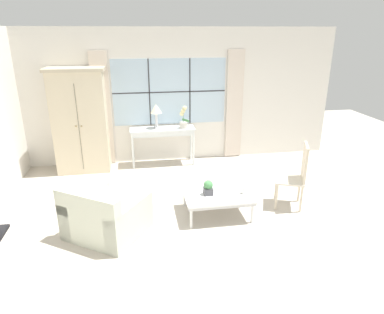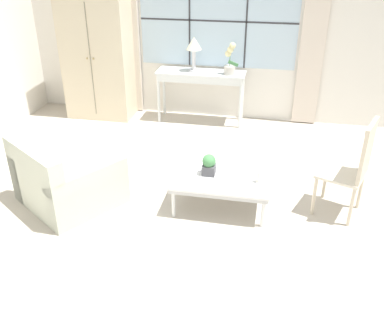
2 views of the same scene
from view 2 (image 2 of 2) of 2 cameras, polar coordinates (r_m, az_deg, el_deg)
name	(u,v)px [view 2 (image 2 of 2)]	position (r m, az deg, el deg)	size (l,w,h in m)	color
ground_plane	(173,221)	(4.50, -2.54, -8.51)	(14.00, 14.00, 0.00)	#BCB2A3
wall_back_windowed	(218,29)	(6.73, 3.46, 16.70)	(7.20, 0.14, 2.80)	silver
armoire	(97,52)	(6.96, -12.51, 13.57)	(1.10, 0.61, 2.07)	beige
console_table	(201,78)	(6.65, 1.19, 10.54)	(1.35, 0.41, 0.80)	silver
table_lamp	(194,46)	(6.57, 0.26, 14.60)	(0.24, 0.24, 0.51)	silver
potted_orchid	(230,62)	(6.47, 5.08, 12.51)	(0.22, 0.17, 0.47)	#BCB7AD
armchair_upholstered	(67,180)	(4.87, -16.31, -3.02)	(1.30, 1.28, 0.77)	beige
side_chair_wooden	(354,165)	(4.59, 20.77, -0.98)	(0.57, 0.57, 1.07)	beige
coffee_table	(222,178)	(4.62, 4.08, -2.77)	(1.03, 0.79, 0.36)	silver
potted_plant_small	(209,164)	(4.54, 2.28, -1.00)	(0.14, 0.14, 0.23)	#4C4C51
pillar_candle	(259,178)	(4.47, 8.98, -2.72)	(0.09, 0.09, 0.14)	silver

